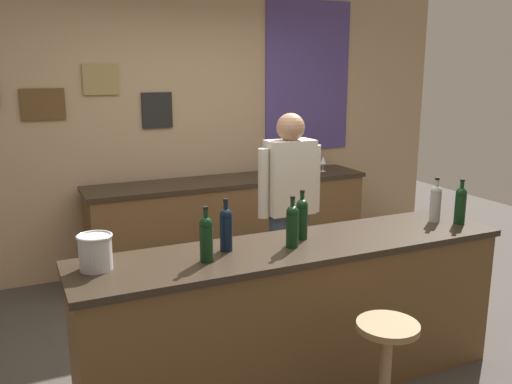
{
  "coord_description": "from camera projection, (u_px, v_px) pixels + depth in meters",
  "views": [
    {
      "loc": [
        -1.51,
        -3.08,
        1.94
      ],
      "look_at": [
        0.12,
        0.45,
        1.05
      ],
      "focal_mm": 38.07,
      "sensor_mm": 36.0,
      "label": 1
    }
  ],
  "objects": [
    {
      "name": "back_wall",
      "position": [
        180.0,
        123.0,
        5.27
      ],
      "size": [
        6.0,
        0.09,
        2.8
      ],
      "color": "tan",
      "rests_on": "ground_plane"
    },
    {
      "name": "wine_bottle_a",
      "position": [
        206.0,
        237.0,
        2.9
      ],
      "size": [
        0.07,
        0.07,
        0.31
      ],
      "color": "black",
      "rests_on": "bar_counter"
    },
    {
      "name": "wine_bottle_c",
      "position": [
        292.0,
        225.0,
        3.14
      ],
      "size": [
        0.07,
        0.07,
        0.31
      ],
      "color": "black",
      "rests_on": "bar_counter"
    },
    {
      "name": "wine_bottle_b",
      "position": [
        226.0,
        228.0,
        3.07
      ],
      "size": [
        0.07,
        0.07,
        0.31
      ],
      "color": "black",
      "rests_on": "bar_counter"
    },
    {
      "name": "wine_glass_b",
      "position": [
        323.0,
        161.0,
        5.56
      ],
      "size": [
        0.07,
        0.07,
        0.16
      ],
      "color": "silver",
      "rests_on": "side_counter"
    },
    {
      "name": "bar_stool",
      "position": [
        386.0,
        363.0,
        2.79
      ],
      "size": [
        0.32,
        0.32,
        0.68
      ],
      "color": "olive",
      "rests_on": "ground_plane"
    },
    {
      "name": "wine_glass_a",
      "position": [
        278.0,
        165.0,
        5.34
      ],
      "size": [
        0.07,
        0.07,
        0.16
      ],
      "color": "silver",
      "rests_on": "side_counter"
    },
    {
      "name": "bar_counter",
      "position": [
        297.0,
        316.0,
        3.32
      ],
      "size": [
        2.66,
        0.6,
        0.92
      ],
      "color": "brown",
      "rests_on": "ground_plane"
    },
    {
      "name": "ground_plane",
      "position": [
        268.0,
        353.0,
        3.78
      ],
      "size": [
        10.0,
        10.0,
        0.0
      ],
      "primitive_type": "plane",
      "color": "#423D38"
    },
    {
      "name": "wine_bottle_f",
      "position": [
        461.0,
        204.0,
        3.61
      ],
      "size": [
        0.07,
        0.07,
        0.31
      ],
      "color": "black",
      "rests_on": "bar_counter"
    },
    {
      "name": "wine_bottle_d",
      "position": [
        302.0,
        217.0,
        3.29
      ],
      "size": [
        0.07,
        0.07,
        0.31
      ],
      "color": "black",
      "rests_on": "bar_counter"
    },
    {
      "name": "bartender",
      "position": [
        289.0,
        203.0,
        4.12
      ],
      "size": [
        0.52,
        0.21,
        1.62
      ],
      "color": "#384766",
      "rests_on": "ground_plane"
    },
    {
      "name": "side_counter",
      "position": [
        231.0,
        224.0,
        5.3
      ],
      "size": [
        2.75,
        0.56,
        0.9
      ],
      "color": "brown",
      "rests_on": "ground_plane"
    },
    {
      "name": "wine_bottle_e",
      "position": [
        436.0,
        202.0,
        3.66
      ],
      "size": [
        0.07,
        0.07,
        0.31
      ],
      "color": "#999E99",
      "rests_on": "bar_counter"
    },
    {
      "name": "ice_bucket",
      "position": [
        95.0,
        251.0,
        2.79
      ],
      "size": [
        0.19,
        0.19,
        0.19
      ],
      "color": "#B7BABF",
      "rests_on": "bar_counter"
    }
  ]
}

